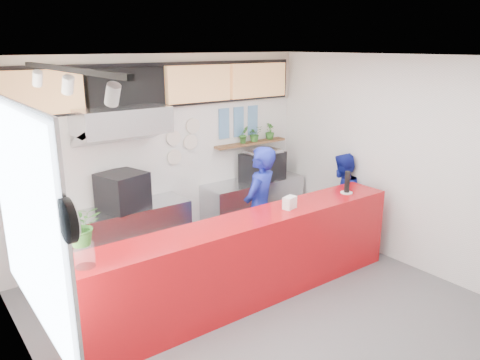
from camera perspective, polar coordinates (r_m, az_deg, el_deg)
floor at (r=5.88m, az=3.43°, el=-15.94°), size 5.00×5.00×0.00m
ceiling at (r=4.98m, az=4.03°, el=14.74°), size 5.00×5.00×0.00m
wall_back at (r=7.25m, az=-9.19°, el=3.05°), size 5.00×0.00×5.00m
wall_left at (r=4.18m, az=-23.74°, el=-8.13°), size 0.00×5.00×5.00m
wall_right at (r=7.06m, az=19.38°, el=1.98°), size 0.00×5.00×5.00m
service_counter at (r=5.88m, az=0.98°, el=-9.75°), size 4.50×0.60×1.10m
cream_band at (r=7.08m, az=-9.56°, el=11.74°), size 5.00×0.02×0.80m
prep_bench at (r=6.99m, az=-13.48°, el=-6.76°), size 1.80×0.60×0.90m
panini_oven at (r=6.74m, az=-14.12°, el=-1.28°), size 0.70×0.70×0.51m
extraction_hood at (r=6.48m, az=-14.29°, el=7.07°), size 1.20×0.70×0.35m
hood_lip at (r=6.52m, az=-14.17°, el=5.34°), size 1.20×0.69×0.31m
right_bench at (r=8.08m, az=1.60°, el=-3.11°), size 1.80×0.60×0.90m
espresso_machine at (r=8.01m, az=2.78°, el=1.76°), size 0.80×0.65×0.45m
espresso_tray at (r=7.95m, az=2.80°, el=3.50°), size 0.60×0.43×0.05m
herb_shelf at (r=8.02m, az=1.33°, el=4.51°), size 1.40×0.18×0.04m
menu_board_far_left at (r=6.36m, az=-23.37°, el=9.73°), size 1.10×0.10×0.55m
menu_board_mid_left at (r=6.73m, az=-13.63°, el=10.87°), size 1.10×0.10×0.55m
menu_board_mid_right at (r=7.26m, az=-5.06°, el=11.62°), size 1.10×0.10×0.55m
menu_board_far_right at (r=7.93m, az=2.23°, el=12.05°), size 1.10×0.10×0.55m
soffit at (r=7.05m, az=-9.43°, el=11.33°), size 4.80×0.04×0.65m
window_pane at (r=4.39m, az=-24.59°, el=-4.27°), size 0.04×2.20×1.90m
window_frame at (r=4.39m, az=-24.33°, el=-4.22°), size 0.03×2.30×2.00m
wall_clock_rim at (r=3.17m, az=-20.28°, el=-4.66°), size 0.05×0.30×0.30m
wall_clock_face at (r=3.18m, az=-19.76°, el=-4.56°), size 0.02×0.26×0.26m
track_rail at (r=3.95m, az=-20.41°, el=12.55°), size 0.05×2.40×0.04m
dec_plate_a at (r=7.24m, az=-8.12°, el=5.11°), size 0.24×0.03×0.24m
dec_plate_b at (r=7.41m, az=-6.05°, el=4.64°), size 0.24×0.03×0.24m
dec_plate_c at (r=7.30m, az=-8.03°, el=2.80°), size 0.24×0.03×0.24m
dec_plate_d at (r=7.38m, az=-5.77°, el=6.59°), size 0.24×0.03×0.24m
photo_frame_a at (r=7.70m, az=-1.98°, el=7.80°), size 0.20×0.02×0.25m
photo_frame_b at (r=7.87m, az=-0.17°, el=8.00°), size 0.20×0.02×0.25m
photo_frame_c at (r=8.05m, az=1.57°, el=8.18°), size 0.20×0.02×0.25m
photo_frame_d at (r=7.74m, az=-1.96°, el=5.97°), size 0.20×0.02×0.25m
photo_frame_e at (r=7.91m, az=-0.16°, el=6.21°), size 0.20×0.02×0.25m
photo_frame_f at (r=8.09m, az=1.55°, el=6.43°), size 0.20×0.02×0.25m
staff_center at (r=6.61m, az=2.42°, el=-3.53°), size 0.77×0.66×1.79m
staff_right at (r=7.69m, az=12.23°, el=-2.24°), size 0.86×0.76×1.48m
herb_b at (r=7.89m, az=0.47°, el=5.57°), size 0.18×0.15×0.29m
herb_c at (r=8.04m, az=1.81°, el=5.66°), size 0.26×0.23×0.27m
herb_d at (r=8.25m, az=3.66°, el=5.95°), size 0.19×0.18×0.28m
glass_vase at (r=4.69m, az=-18.43°, el=-8.68°), size 0.25×0.25×0.23m
basil_vase at (r=4.58m, az=-18.76°, el=-5.28°), size 0.40×0.37×0.39m
napkin_holder at (r=6.01m, az=6.07°, el=-2.77°), size 0.20×0.15×0.16m
white_plate at (r=6.79m, az=12.85°, el=-1.50°), size 0.21×0.21×0.01m
pepper_mill at (r=6.74m, az=12.94°, el=-0.21°), size 0.09×0.09×0.30m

